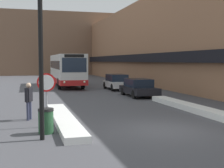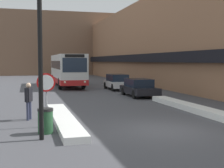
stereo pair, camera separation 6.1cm
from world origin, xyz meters
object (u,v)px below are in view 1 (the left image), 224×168
(stop_sign, at_px, (46,88))
(pedestrian, at_px, (29,98))
(city_bus, at_px, (67,69))
(trash_bin, at_px, (46,121))
(street_lamp, at_px, (49,23))
(parked_car_front, at_px, (139,88))
(parked_car_back, at_px, (117,82))

(stop_sign, height_order, pedestrian, stop_sign)
(city_bus, bearing_deg, trash_bin, -99.31)
(street_lamp, bearing_deg, trash_bin, 95.16)
(street_lamp, bearing_deg, pedestrian, 99.68)
(parked_car_front, xyz_separation_m, pedestrian, (-8.28, -7.74, 0.36))
(parked_car_back, distance_m, street_lamp, 19.45)
(parked_car_front, bearing_deg, trash_bin, -125.77)
(stop_sign, distance_m, pedestrian, 2.04)
(street_lamp, bearing_deg, parked_car_front, 56.82)
(stop_sign, xyz_separation_m, street_lamp, (-0.02, -2.08, 2.41))
(street_lamp, xyz_separation_m, pedestrian, (-0.67, 3.91, -2.99))
(parked_car_front, bearing_deg, street_lamp, -123.18)
(parked_car_front, distance_m, parked_car_back, 5.94)
(stop_sign, relative_size, street_lamp, 0.34)
(street_lamp, relative_size, trash_bin, 6.86)
(city_bus, bearing_deg, street_lamp, -98.71)
(parked_car_back, xyz_separation_m, street_lamp, (-7.62, -17.59, 3.29))
(parked_car_back, height_order, street_lamp, street_lamp)
(parked_car_back, distance_m, trash_bin, 18.33)
(city_bus, distance_m, parked_car_front, 11.85)
(trash_bin, bearing_deg, pedestrian, 101.12)
(parked_car_front, xyz_separation_m, stop_sign, (-7.60, -9.57, 0.93))
(pedestrian, bearing_deg, city_bus, 8.76)
(city_bus, bearing_deg, parked_car_front, -69.45)
(parked_car_front, relative_size, stop_sign, 1.90)
(parked_car_front, xyz_separation_m, parked_car_back, (0.00, 5.94, 0.05))
(parked_car_back, bearing_deg, pedestrian, -121.21)
(pedestrian, bearing_deg, trash_bin, -147.67)
(parked_car_front, height_order, parked_car_back, parked_car_back)
(parked_car_back, distance_m, pedestrian, 15.99)
(street_lamp, xyz_separation_m, trash_bin, (-0.09, 0.96, -3.55))
(parked_car_back, xyz_separation_m, stop_sign, (-7.60, -15.50, 0.88))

